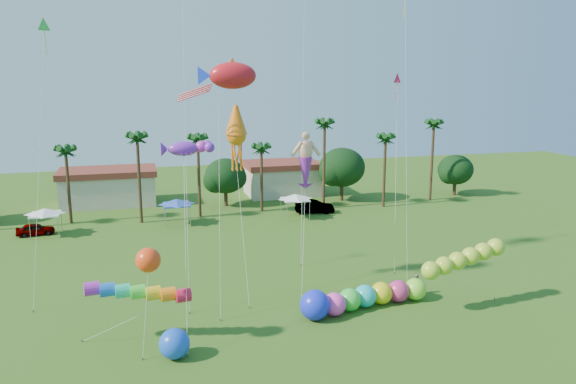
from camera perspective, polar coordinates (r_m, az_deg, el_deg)
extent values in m
plane|color=#285116|center=(33.83, 4.72, -18.60)|extent=(160.00, 160.00, 0.00)
cylinder|color=#3A2819|center=(69.97, -21.41, 0.43)|extent=(0.36, 0.36, 8.50)
cylinder|color=#3A2819|center=(67.43, -14.86, 1.10)|extent=(0.36, 0.36, 10.00)
cylinder|color=#3A2819|center=(68.84, -9.03, 1.35)|extent=(0.36, 0.36, 9.50)
cylinder|color=#3A2819|center=(71.22, -2.70, 1.22)|extent=(0.36, 0.36, 8.00)
cylinder|color=#3A2819|center=(72.16, 3.68, 2.56)|extent=(0.36, 0.36, 11.00)
cylinder|color=#3A2819|center=(74.38, 9.76, 1.91)|extent=(0.36, 0.36, 9.00)
cylinder|color=#3A2819|center=(79.67, 14.41, 2.91)|extent=(0.36, 0.36, 10.50)
sphere|color=#113814|center=(74.36, -6.38, 1.64)|extent=(5.46, 5.46, 5.46)
sphere|color=#113814|center=(77.36, 5.52, 2.52)|extent=(6.30, 6.30, 6.30)
sphere|color=#113814|center=(84.14, 16.65, 2.19)|extent=(5.04, 5.04, 5.04)
cube|color=beige|center=(78.89, -17.75, 0.23)|extent=(12.00, 7.00, 4.00)
cube|color=beige|center=(81.35, -0.64, 1.14)|extent=(10.00, 7.00, 4.00)
pyramid|color=white|center=(65.68, -23.47, -1.79)|extent=(3.00, 3.00, 0.60)
pyramid|color=blue|center=(66.05, -11.27, -0.95)|extent=(3.00, 3.00, 0.60)
pyramid|color=white|center=(67.45, 0.73, -0.45)|extent=(3.00, 3.00, 0.60)
imported|color=#4C4C54|center=(66.83, -24.28, -3.47)|extent=(4.07, 1.99, 1.34)
imported|color=#4C4C54|center=(70.69, 2.72, -1.50)|extent=(5.17, 2.68, 1.62)
imported|color=gray|center=(45.95, 12.91, -9.18)|extent=(1.01, 1.06, 1.73)
sphere|color=#FF43C3|center=(41.45, 4.75, -11.30)|extent=(1.71, 1.71, 1.71)
sphere|color=green|center=(42.32, 6.28, -10.83)|extent=(1.71, 1.71, 1.71)
sphere|color=#1CB8C7|center=(43.13, 7.83, -10.42)|extent=(1.71, 1.71, 1.71)
sphere|color=yellow|center=(43.84, 9.45, -10.10)|extent=(1.71, 1.71, 1.71)
sphere|color=#C72E78|center=(44.47, 11.13, -9.84)|extent=(1.71, 1.71, 1.71)
sphere|color=#88EE34|center=(45.10, 12.80, -9.60)|extent=(1.71, 1.71, 1.71)
sphere|color=#1B2CF6|center=(40.63, 2.74, -11.40)|extent=(2.53, 2.53, 2.18)
sphere|color=blue|center=(36.28, -11.46, -14.87)|extent=(1.90, 1.90, 1.90)
cylinder|color=red|center=(37.47, -13.18, -10.44)|extent=(6.64, 1.06, 0.89)
cylinder|color=silver|center=(38.75, -15.55, -12.30)|extent=(6.55, 1.50, 3.13)
cylinder|color=brown|center=(40.23, -20.22, -13.99)|extent=(0.08, 0.08, 0.16)
ellipsoid|color=#A5CF2E|center=(41.82, 14.28, -7.73)|extent=(7.27, 3.12, 1.57)
cylinder|color=silver|center=(44.41, 17.43, -9.06)|extent=(6.35, 1.12, 3.39)
cylinder|color=brown|center=(47.10, 20.24, -10.13)|extent=(0.08, 0.08, 0.16)
sphere|color=#FF4014|center=(35.72, -14.02, -6.73)|extent=(1.93, 1.93, 1.54)
cylinder|color=silver|center=(36.19, -14.29, -11.54)|extent=(0.70, 1.26, 5.96)
cylinder|color=brown|center=(36.88, -14.57, -16.08)|extent=(0.08, 0.08, 0.16)
cylinder|color=silver|center=(44.05, 1.59, -4.10)|extent=(1.60, 4.26, 10.04)
cylinder|color=brown|center=(43.57, 1.36, -11.18)|extent=(0.08, 0.08, 0.16)
ellipsoid|color=red|center=(41.72, -5.62, 11.69)|extent=(5.41, 3.72, 2.15)
cylinder|color=silver|center=(40.45, -6.24, -0.49)|extent=(1.97, 4.16, 17.05)
cylinder|color=brown|center=(41.04, -6.87, -12.77)|extent=(0.08, 0.08, 0.16)
cylinder|color=silver|center=(42.47, -10.42, 7.24)|extent=(1.03, 6.80, 27.70)
cylinder|color=brown|center=(42.49, -9.99, -11.98)|extent=(0.08, 0.08, 0.16)
cone|color=orange|center=(43.39, -5.28, 5.73)|extent=(2.20, 2.20, 4.83)
cylinder|color=silver|center=(42.64, -4.61, -2.94)|extent=(0.09, 3.93, 12.54)
cylinder|color=brown|center=(42.86, -3.94, -11.61)|extent=(0.08, 0.08, 0.16)
ellipsoid|color=purple|center=(37.31, -10.58, 4.35)|extent=(3.49, 1.96, 1.35)
cylinder|color=silver|center=(36.41, -10.38, -5.82)|extent=(0.63, 4.54, 12.39)
cylinder|color=brown|center=(36.66, -10.17, -16.05)|extent=(0.08, 0.08, 0.16)
cone|color=#EE1A48|center=(52.43, 11.06, 11.16)|extent=(1.15, 0.72, 1.16)
cylinder|color=silver|center=(50.75, 10.90, 1.68)|extent=(1.84, 4.57, 16.69)
cylinder|color=brown|center=(50.51, 10.74, -8.08)|extent=(0.08, 0.08, 0.16)
cylinder|color=silver|center=(48.14, 11.92, 5.34)|extent=(1.07, 4.62, 23.75)
cylinder|color=brown|center=(48.66, 12.01, -8.92)|extent=(0.08, 0.08, 0.16)
cone|color=green|center=(46.79, -23.55, 15.20)|extent=(1.10, 1.06, 1.26)
cylinder|color=silver|center=(45.25, -24.00, 2.17)|extent=(1.90, 4.21, 20.63)
cylinder|color=brown|center=(46.10, -24.46, -10.96)|extent=(0.08, 0.08, 0.16)
cylinder|color=silver|center=(50.91, 1.49, 6.41)|extent=(1.35, 3.79, 24.59)
cylinder|color=brown|center=(51.58, 1.32, -7.44)|extent=(0.08, 0.08, 0.16)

